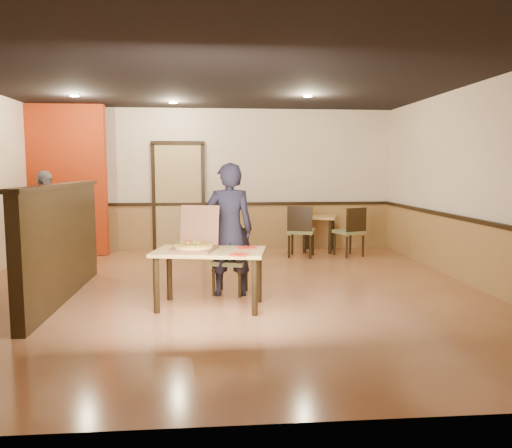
# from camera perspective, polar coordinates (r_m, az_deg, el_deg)

# --- Properties ---
(floor) EXTENTS (7.00, 7.00, 0.00)m
(floor) POSITION_cam_1_polar(r_m,az_deg,el_deg) (6.73, -3.81, -7.68)
(floor) COLOR #BC7649
(floor) RESTS_ON ground
(ceiling) EXTENTS (7.00, 7.00, 0.00)m
(ceiling) POSITION_cam_1_polar(r_m,az_deg,el_deg) (6.63, -4.00, 16.51)
(ceiling) COLOR black
(ceiling) RESTS_ON wall_back
(wall_back) EXTENTS (7.00, 0.00, 7.00)m
(wall_back) POSITION_cam_1_polar(r_m,az_deg,el_deg) (10.03, -4.27, 5.07)
(wall_back) COLOR #F7E1C1
(wall_back) RESTS_ON floor
(wall_right) EXTENTS (0.00, 7.00, 7.00)m
(wall_right) POSITION_cam_1_polar(r_m,az_deg,el_deg) (7.46, 24.14, 4.04)
(wall_right) COLOR #F7E1C1
(wall_right) RESTS_ON floor
(wainscot_back) EXTENTS (7.00, 0.04, 0.90)m
(wainscot_back) POSITION_cam_1_polar(r_m,az_deg,el_deg) (10.06, -4.22, -0.35)
(wainscot_back) COLOR olive
(wainscot_back) RESTS_ON floor
(chair_rail_back) EXTENTS (7.00, 0.06, 0.06)m
(chair_rail_back) POSITION_cam_1_polar(r_m,az_deg,el_deg) (10.00, -4.24, 2.31)
(chair_rail_back) COLOR black
(chair_rail_back) RESTS_ON wall_back
(wainscot_right) EXTENTS (0.04, 7.00, 0.90)m
(wainscot_right) POSITION_cam_1_polar(r_m,az_deg,el_deg) (7.54, 23.61, -3.18)
(wainscot_right) COLOR olive
(wainscot_right) RESTS_ON floor
(chair_rail_right) EXTENTS (0.06, 7.00, 0.06)m
(chair_rail_right) POSITION_cam_1_polar(r_m,az_deg,el_deg) (7.47, 23.63, 0.37)
(chair_rail_right) COLOR black
(chair_rail_right) RESTS_ON wall_right
(back_door) EXTENTS (0.90, 0.06, 2.10)m
(back_door) POSITION_cam_1_polar(r_m,az_deg,el_deg) (10.02, -8.83, 3.00)
(back_door) COLOR tan
(back_door) RESTS_ON wall_back
(booth_partition) EXTENTS (0.20, 3.10, 1.44)m
(booth_partition) POSITION_cam_1_polar(r_m,az_deg,el_deg) (6.66, -21.31, -1.80)
(booth_partition) COLOR black
(booth_partition) RESTS_ON floor
(red_accent_panel) EXTENTS (1.60, 0.20, 2.78)m
(red_accent_panel) POSITION_cam_1_polar(r_m,az_deg,el_deg) (9.92, -21.28, 4.63)
(red_accent_panel) COLOR #A62D0B
(red_accent_panel) RESTS_ON floor
(spot_a) EXTENTS (0.14, 0.14, 0.02)m
(spot_a) POSITION_cam_1_polar(r_m,az_deg,el_deg) (8.68, -20.03, 13.62)
(spot_a) COLOR beige
(spot_a) RESTS_ON ceiling
(spot_b) EXTENTS (0.14, 0.14, 0.02)m
(spot_b) POSITION_cam_1_polar(r_m,az_deg,el_deg) (9.12, -9.44, 13.55)
(spot_b) COLOR beige
(spot_b) RESTS_ON ceiling
(spot_c) EXTENTS (0.14, 0.14, 0.02)m
(spot_c) POSITION_cam_1_polar(r_m,az_deg,el_deg) (8.24, 5.92, 14.37)
(spot_c) COLOR beige
(spot_c) RESTS_ON ceiling
(main_table) EXTENTS (1.38, 0.94, 0.68)m
(main_table) POSITION_cam_1_polar(r_m,az_deg,el_deg) (5.87, -5.34, -4.01)
(main_table) COLOR tan
(main_table) RESTS_ON floor
(diner_chair) EXTENTS (0.53, 0.53, 0.85)m
(diner_chair) POSITION_cam_1_polar(r_m,az_deg,el_deg) (6.58, -2.82, -3.86)
(diner_chair) COLOR olive
(diner_chair) RESTS_ON floor
(side_chair_left) EXTENTS (0.59, 0.59, 0.95)m
(side_chair_left) POSITION_cam_1_polar(r_m,az_deg,el_deg) (9.17, 5.13, -0.59)
(side_chair_left) COLOR olive
(side_chair_left) RESTS_ON floor
(side_chair_right) EXTENTS (0.59, 0.59, 0.92)m
(side_chair_right) POSITION_cam_1_polar(r_m,az_deg,el_deg) (9.38, 10.83, -0.64)
(side_chair_right) COLOR olive
(side_chair_right) RESTS_ON floor
(side_table) EXTENTS (0.83, 0.83, 0.70)m
(side_table) POSITION_cam_1_polar(r_m,az_deg,el_deg) (9.86, 7.21, -0.09)
(side_table) COLOR tan
(side_table) RESTS_ON floor
(diner) EXTENTS (0.62, 0.41, 1.70)m
(diner) POSITION_cam_1_polar(r_m,az_deg,el_deg) (6.38, -3.09, -0.66)
(diner) COLOR black
(diner) RESTS_ON floor
(passerby) EXTENTS (0.64, 1.01, 1.59)m
(passerby) POSITION_cam_1_polar(r_m,az_deg,el_deg) (9.29, -22.97, 0.74)
(passerby) COLOR gray
(passerby) RESTS_ON floor
(pizza_box) EXTENTS (0.60, 0.66, 0.50)m
(pizza_box) POSITION_cam_1_polar(r_m,az_deg,el_deg) (5.88, -7.04, -2.33)
(pizza_box) COLOR brown
(pizza_box) RESTS_ON main_table
(pizza) EXTENTS (0.59, 0.59, 0.03)m
(pizza) POSITION_cam_1_polar(r_m,az_deg,el_deg) (5.83, -7.19, -2.54)
(pizza) COLOR gold
(pizza) RESTS_ON pizza_box
(napkin_near) EXTENTS (0.25, 0.25, 0.01)m
(napkin_near) POSITION_cam_1_polar(r_m,az_deg,el_deg) (5.52, -1.99, -3.50)
(napkin_near) COLOR red
(napkin_near) RESTS_ON main_table
(napkin_far) EXTENTS (0.27, 0.27, 0.01)m
(napkin_far) POSITION_cam_1_polar(r_m,az_deg,el_deg) (6.01, -1.03, -2.68)
(napkin_far) COLOR red
(napkin_far) RESTS_ON main_table
(condiment) EXTENTS (0.06, 0.06, 0.15)m
(condiment) POSITION_cam_1_polar(r_m,az_deg,el_deg) (9.91, 6.32, 1.38)
(condiment) COLOR #983A1B
(condiment) RESTS_ON side_table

